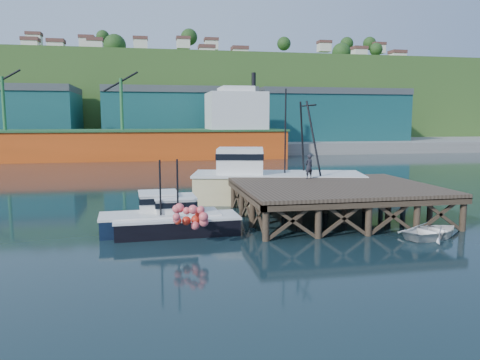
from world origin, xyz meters
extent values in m
plane|color=black|center=(0.00, 0.00, 0.00)|extent=(300.00, 300.00, 0.00)
cube|color=brown|center=(5.50, 0.00, 2.00)|extent=(12.00, 10.00, 0.25)
cube|color=#473828|center=(5.50, -4.85, 1.75)|extent=(12.00, 0.30, 0.35)
cylinder|color=#473828|center=(-0.20, -4.70, 0.80)|extent=(0.36, 0.36, 2.60)
cylinder|color=#473828|center=(11.20, -4.70, 0.80)|extent=(0.36, 0.36, 2.60)
cylinder|color=#473828|center=(-0.20, 4.70, 0.80)|extent=(0.36, 0.36, 2.60)
cylinder|color=#473828|center=(11.20, 4.70, 0.80)|extent=(0.36, 0.36, 2.60)
cube|color=gray|center=(0.00, 70.00, 1.00)|extent=(160.00, 40.00, 2.00)
cube|color=#1A5755|center=(0.00, 65.00, 6.50)|extent=(28.00, 16.00, 9.00)
cube|color=#1A5755|center=(30.00, 65.00, 6.50)|extent=(30.00, 16.00, 9.00)
cube|color=#E95015|center=(-12.00, 48.00, 2.20)|extent=(55.00, 9.50, 4.40)
cube|color=#26592D|center=(-12.00, 48.00, 4.50)|extent=(55.50, 10.00, 0.30)
cube|color=silver|center=(8.00, 48.00, 7.50)|extent=(9.00, 9.00, 6.00)
cube|color=silver|center=(8.00, 48.00, 10.80)|extent=(5.00, 7.00, 1.20)
cylinder|color=black|center=(11.00, 48.00, 12.50)|extent=(0.70, 0.70, 2.50)
cube|color=#2D511E|center=(0.00, 100.00, 11.00)|extent=(220.00, 50.00, 22.00)
cube|color=#0D1A32|center=(-5.50, -1.72, 0.50)|extent=(6.52, 2.64, 1.00)
cube|color=silver|center=(-5.50, -1.72, 1.02)|extent=(6.65, 2.69, 0.13)
cube|color=silver|center=(-5.55, -0.56, 1.49)|extent=(2.19, 2.19, 1.00)
cube|color=black|center=(-5.55, -0.56, 1.71)|extent=(2.31, 2.31, 0.33)
cylinder|color=black|center=(-5.46, -2.36, 2.54)|extent=(0.10, 0.10, 3.10)
cube|color=black|center=(-4.60, -2.32, 0.46)|extent=(6.69, 2.68, 0.91)
cube|color=silver|center=(-4.60, -2.32, 0.94)|extent=(6.83, 2.74, 0.12)
cube|color=silver|center=(-4.65, -1.14, 1.37)|extent=(2.28, 2.28, 0.91)
cube|color=black|center=(-4.65, -1.14, 1.58)|extent=(2.40, 2.40, 0.30)
cylinder|color=black|center=(-4.58, -2.98, 2.54)|extent=(0.10, 0.10, 3.25)
sphere|color=#E8555C|center=(-4.81, -5.17, 1.12)|extent=(0.43, 0.43, 0.43)
sphere|color=#E8555C|center=(-3.89, -4.96, 1.32)|extent=(0.43, 0.43, 0.43)
sphere|color=red|center=(-4.30, -5.47, 1.52)|extent=(0.43, 0.43, 0.43)
cube|color=beige|center=(3.55, 6.50, 1.02)|extent=(13.13, 7.01, 2.04)
cube|color=silver|center=(3.55, 6.50, 2.10)|extent=(13.40, 7.28, 0.17)
cube|color=silver|center=(0.71, 6.50, 3.06)|extent=(4.03, 3.86, 2.04)
cube|color=black|center=(0.71, 6.50, 3.52)|extent=(4.17, 4.00, 0.45)
cylinder|color=black|center=(4.12, 6.50, 5.10)|extent=(0.12, 0.12, 6.81)
imported|color=white|center=(8.63, -5.80, 0.38)|extent=(4.29, 3.65, 0.75)
imported|color=#212129|center=(4.90, 3.32, 2.97)|extent=(0.71, 0.56, 1.69)
camera|label=1|loc=(-6.01, -27.53, 6.24)|focal=35.00mm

